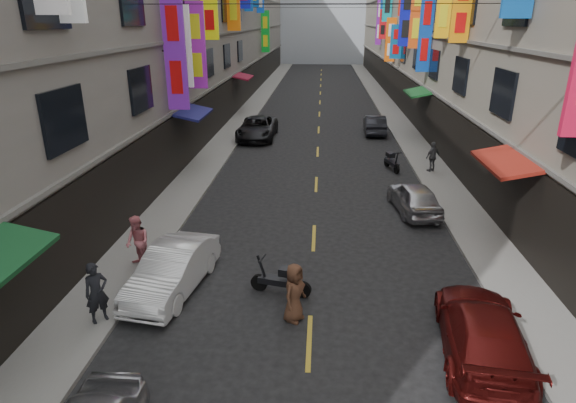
# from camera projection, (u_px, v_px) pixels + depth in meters

# --- Properties ---
(sidewalk_left) EXTENTS (2.00, 90.00, 0.12)m
(sidewalk_left) POSITION_uv_depth(u_px,v_px,m) (247.00, 113.00, 40.11)
(sidewalk_left) COLOR slate
(sidewalk_left) RESTS_ON ground
(sidewalk_right) EXTENTS (2.00, 90.00, 0.12)m
(sidewalk_right) POSITION_uv_depth(u_px,v_px,m) (393.00, 114.00, 39.34)
(sidewalk_right) COLOR slate
(sidewalk_right) RESTS_ON ground
(street_awnings) EXTENTS (13.99, 35.20, 0.41)m
(street_awnings) POSITION_uv_depth(u_px,v_px,m) (293.00, 114.00, 23.85)
(street_awnings) COLOR #144C24
(street_awnings) RESTS_ON ground
(lane_markings) EXTENTS (0.12, 80.20, 0.01)m
(lane_markings) POSITION_uv_depth(u_px,v_px,m) (319.00, 121.00, 36.95)
(lane_markings) COLOR gold
(lane_markings) RESTS_ON ground
(scooter_crossing) EXTENTS (1.78, 0.67, 1.14)m
(scooter_crossing) POSITION_uv_depth(u_px,v_px,m) (282.00, 280.00, 13.69)
(scooter_crossing) COLOR black
(scooter_crossing) RESTS_ON ground
(scooter_far_right) EXTENTS (0.71, 1.77, 1.14)m
(scooter_far_right) POSITION_uv_depth(u_px,v_px,m) (392.00, 162.00, 25.02)
(scooter_far_right) COLOR black
(scooter_far_right) RESTS_ON ground
(car_left_mid) EXTENTS (2.03, 4.21, 1.33)m
(car_left_mid) POSITION_uv_depth(u_px,v_px,m) (173.00, 270.00, 13.81)
(car_left_mid) COLOR white
(car_left_mid) RESTS_ON ground
(car_left_far) EXTENTS (2.38, 5.05, 1.40)m
(car_left_far) POSITION_uv_depth(u_px,v_px,m) (257.00, 128.00, 31.45)
(car_left_far) COLOR black
(car_left_far) RESTS_ON ground
(car_right_near) EXTENTS (2.40, 4.70, 1.31)m
(car_right_near) POSITION_uv_depth(u_px,v_px,m) (482.00, 331.00, 11.11)
(car_right_near) COLOR #500F0D
(car_right_near) RESTS_ON ground
(car_right_mid) EXTENTS (1.94, 3.84, 1.25)m
(car_right_mid) POSITION_uv_depth(u_px,v_px,m) (414.00, 197.00, 19.49)
(car_right_mid) COLOR #B0AFB4
(car_right_mid) RESTS_ON ground
(car_right_far) EXTENTS (1.44, 3.89, 1.27)m
(car_right_far) POSITION_uv_depth(u_px,v_px,m) (375.00, 124.00, 32.85)
(car_right_far) COLOR #222328
(car_right_far) RESTS_ON ground
(pedestrian_lnear) EXTENTS (0.81, 0.81, 1.64)m
(pedestrian_lnear) POSITION_uv_depth(u_px,v_px,m) (97.00, 293.00, 12.14)
(pedestrian_lnear) COLOR black
(pedestrian_lnear) RESTS_ON sidewalk_left
(pedestrian_lfar) EXTENTS (0.99, 0.96, 1.69)m
(pedestrian_lfar) POSITION_uv_depth(u_px,v_px,m) (138.00, 242.00, 14.81)
(pedestrian_lfar) COLOR #CE6D75
(pedestrian_lfar) RESTS_ON sidewalk_left
(pedestrian_rfar) EXTENTS (1.03, 0.94, 1.53)m
(pedestrian_rfar) POSITION_uv_depth(u_px,v_px,m) (433.00, 157.00, 24.27)
(pedestrian_rfar) COLOR #4F4F51
(pedestrian_rfar) RESTS_ON sidewalk_right
(pedestrian_crossing) EXTENTS (0.84, 0.95, 1.62)m
(pedestrian_crossing) POSITION_uv_depth(u_px,v_px,m) (294.00, 293.00, 12.38)
(pedestrian_crossing) COLOR #523120
(pedestrian_crossing) RESTS_ON ground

